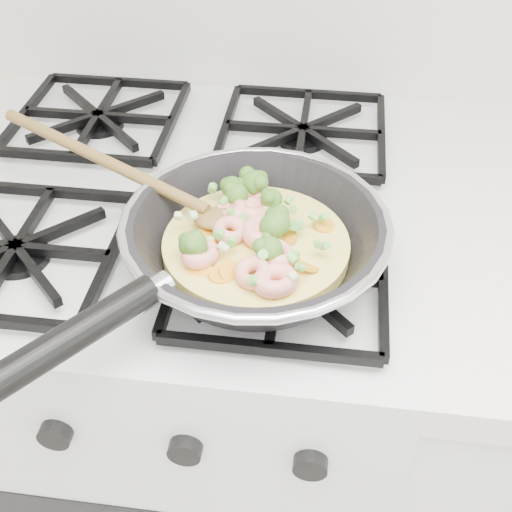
# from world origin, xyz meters

# --- Properties ---
(stove) EXTENTS (0.60, 0.60, 0.92)m
(stove) POSITION_xyz_m (0.00, 1.70, 0.46)
(stove) COLOR white
(stove) RESTS_ON ground
(skillet) EXTENTS (0.47, 0.40, 0.09)m
(skillet) POSITION_xyz_m (0.12, 1.56, 0.96)
(skillet) COLOR black
(skillet) RESTS_ON stove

